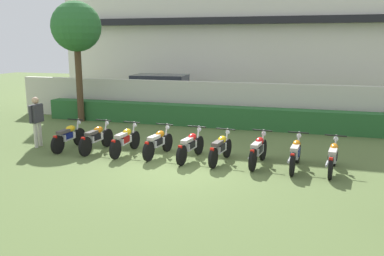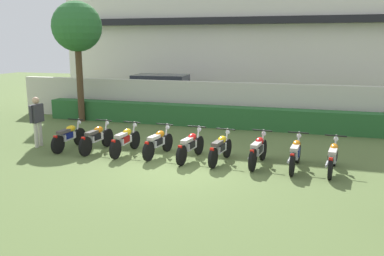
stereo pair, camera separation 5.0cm
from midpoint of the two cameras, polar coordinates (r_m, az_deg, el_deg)
The scene contains 16 objects.
ground at distance 11.83m, azimuth -1.70°, elevation -5.60°, with size 60.00×60.00×0.00m, color #566B38.
building at distance 25.27m, azimuth 8.85°, elevation 13.56°, with size 21.53×6.50×8.69m.
compound_wall at distance 17.97m, azimuth 5.08°, elevation 3.41°, with size 20.46×0.30×1.83m, color beige.
hedge_row at distance 17.38m, azimuth 4.58°, elevation 1.54°, with size 16.37×0.70×0.88m, color #28602D.
parked_car at distance 21.23m, azimuth -3.88°, elevation 4.79°, with size 4.61×2.32×1.89m.
tree_near_inspector at distance 19.09m, azimuth -15.56°, elevation 13.18°, with size 2.17×2.17×5.27m.
motorcycle_in_row_0 at distance 14.36m, azimuth -16.60°, elevation -1.10°, with size 0.60×1.81×0.96m.
motorcycle_in_row_1 at distance 13.89m, azimuth -12.97°, elevation -1.31°, with size 0.60×1.91×0.97m.
motorcycle_in_row_2 at distance 13.40m, azimuth -9.12°, elevation -1.66°, with size 0.60×1.92×0.96m.
motorcycle_in_row_3 at distance 13.00m, azimuth -4.60°, elevation -1.98°, with size 0.60×1.83×0.96m.
motorcycle_in_row_4 at distance 12.57m, azimuth -0.10°, elevation -2.42°, with size 0.60×1.92×0.96m.
motorcycle_in_row_5 at distance 12.30m, azimuth 4.06°, elevation -2.79°, with size 0.60×1.80×0.95m.
motorcycle_in_row_6 at distance 12.15m, azimuth 9.24°, elevation -3.04°, with size 0.60×1.84×0.97m.
motorcycle_in_row_7 at distance 12.01m, azimuth 14.24°, elevation -3.42°, with size 0.60×1.95×0.97m.
motorcycle_in_row_8 at distance 12.02m, azimuth 19.03°, elevation -3.78°, with size 0.60×1.91×0.95m.
inspector_person at distance 14.96m, azimuth -20.57°, elevation 1.40°, with size 0.23×0.69×1.72m.
Camera 2 is at (3.61, -10.69, 3.56)m, focal length 38.55 mm.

